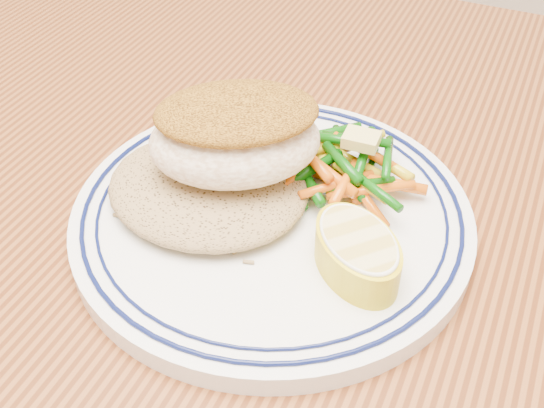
{
  "coord_description": "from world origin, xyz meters",
  "views": [
    {
      "loc": [
        0.14,
        -0.27,
        1.07
      ],
      "look_at": [
        0.0,
        0.04,
        0.77
      ],
      "focal_mm": 45.0,
      "sensor_mm": 36.0,
      "label": 1
    }
  ],
  "objects_px": {
    "plate": "(272,216)",
    "vegetable_pile": "(343,167)",
    "dining_table": "(247,355)",
    "lemon_wedge": "(357,252)",
    "rice_pilaf": "(208,184)",
    "fish_fillet": "(235,134)"
  },
  "relations": [
    {
      "from": "vegetable_pile",
      "to": "lemon_wedge",
      "type": "height_order",
      "value": "same"
    },
    {
      "from": "plate",
      "to": "fish_fillet",
      "type": "distance_m",
      "value": 0.06
    },
    {
      "from": "dining_table",
      "to": "fish_fillet",
      "type": "height_order",
      "value": "fish_fillet"
    },
    {
      "from": "plate",
      "to": "vegetable_pile",
      "type": "xyz_separation_m",
      "value": [
        0.03,
        0.05,
        0.02
      ]
    },
    {
      "from": "vegetable_pile",
      "to": "lemon_wedge",
      "type": "relative_size",
      "value": 1.18
    },
    {
      "from": "plate",
      "to": "vegetable_pile",
      "type": "relative_size",
      "value": 2.5
    },
    {
      "from": "dining_table",
      "to": "lemon_wedge",
      "type": "relative_size",
      "value": 16.52
    },
    {
      "from": "vegetable_pile",
      "to": "lemon_wedge",
      "type": "bearing_deg",
      "value": -64.61
    },
    {
      "from": "plate",
      "to": "rice_pilaf",
      "type": "distance_m",
      "value": 0.05
    },
    {
      "from": "rice_pilaf",
      "to": "lemon_wedge",
      "type": "distance_m",
      "value": 0.11
    },
    {
      "from": "rice_pilaf",
      "to": "fish_fillet",
      "type": "height_order",
      "value": "fish_fillet"
    },
    {
      "from": "rice_pilaf",
      "to": "vegetable_pile",
      "type": "height_order",
      "value": "vegetable_pile"
    },
    {
      "from": "lemon_wedge",
      "to": "rice_pilaf",
      "type": "bearing_deg",
      "value": 169.26
    },
    {
      "from": "fish_fillet",
      "to": "vegetable_pile",
      "type": "bearing_deg",
      "value": 32.29
    },
    {
      "from": "rice_pilaf",
      "to": "vegetable_pile",
      "type": "relative_size",
      "value": 1.28
    },
    {
      "from": "fish_fillet",
      "to": "lemon_wedge",
      "type": "distance_m",
      "value": 0.11
    },
    {
      "from": "rice_pilaf",
      "to": "lemon_wedge",
      "type": "xyz_separation_m",
      "value": [
        0.11,
        -0.02,
        0.0
      ]
    },
    {
      "from": "plate",
      "to": "vegetable_pile",
      "type": "height_order",
      "value": "vegetable_pile"
    },
    {
      "from": "dining_table",
      "to": "rice_pilaf",
      "type": "height_order",
      "value": "rice_pilaf"
    },
    {
      "from": "dining_table",
      "to": "vegetable_pile",
      "type": "relative_size",
      "value": 13.98
    },
    {
      "from": "dining_table",
      "to": "rice_pilaf",
      "type": "relative_size",
      "value": 10.89
    },
    {
      "from": "vegetable_pile",
      "to": "lemon_wedge",
      "type": "xyz_separation_m",
      "value": [
        0.04,
        -0.08,
        0.0
      ]
    }
  ]
}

